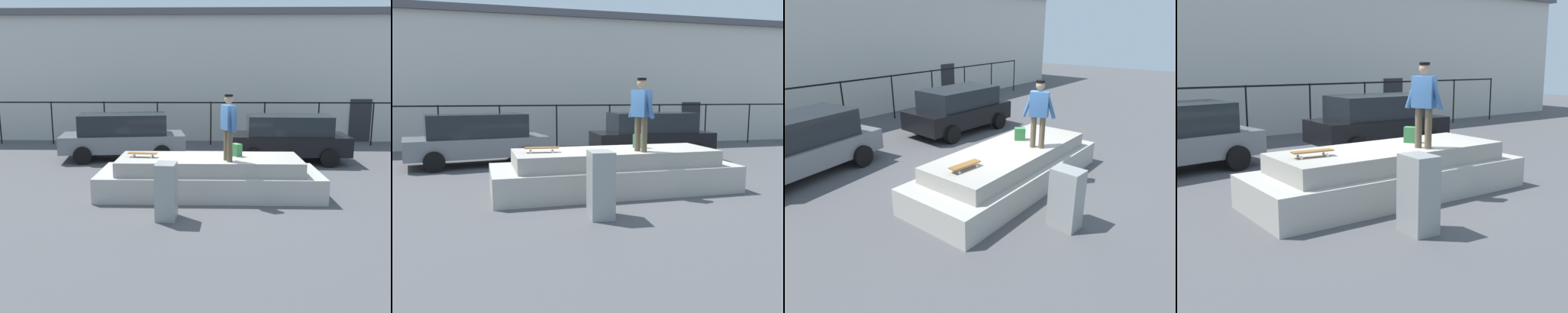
{
  "view_description": "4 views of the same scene",
  "coord_description": "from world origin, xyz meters",
  "views": [
    {
      "loc": [
        -0.2,
        -11.69,
        3.26
      ],
      "look_at": [
        -0.51,
        0.52,
        0.87
      ],
      "focal_mm": 39.95,
      "sensor_mm": 36.0,
      "label": 1
    },
    {
      "loc": [
        -3.29,
        -9.59,
        2.29
      ],
      "look_at": [
        -0.48,
        0.85,
        0.69
      ],
      "focal_mm": 37.56,
      "sensor_mm": 36.0,
      "label": 2
    },
    {
      "loc": [
        -7.03,
        -4.96,
        3.89
      ],
      "look_at": [
        -0.61,
        0.29,
        0.79
      ],
      "focal_mm": 31.82,
      "sensor_mm": 36.0,
      "label": 3
    },
    {
      "loc": [
        -6.07,
        -8.14,
        2.72
      ],
      "look_at": [
        -0.09,
        0.33,
        0.72
      ],
      "focal_mm": 45.35,
      "sensor_mm": 36.0,
      "label": 4
    }
  ],
  "objects": [
    {
      "name": "skateboarder",
      "position": [
        0.36,
        -0.79,
        1.99
      ],
      "size": [
        0.39,
        0.81,
        1.69
      ],
      "color": "brown",
      "rests_on": "concrete_ledge"
    },
    {
      "name": "warehouse_building",
      "position": [
        0.0,
        13.32,
        3.06
      ],
      "size": [
        35.85,
        9.32,
        6.09
      ],
      "color": "beige",
      "rests_on": "ground_plane"
    },
    {
      "name": "utility_box",
      "position": [
        -1.09,
        -2.35,
        0.64
      ],
      "size": [
        0.48,
        0.63,
        1.28
      ],
      "primitive_type": "cube",
      "rotation": [
        0.0,
        0.0,
        -0.07
      ],
      "color": "gray",
      "rests_on": "ground_plane"
    },
    {
      "name": "ground_plane",
      "position": [
        0.0,
        0.0,
        0.0
      ],
      "size": [
        60.0,
        60.0,
        0.0
      ],
      "primitive_type": "plane",
      "color": "#4C4C4F"
    },
    {
      "name": "fence_row",
      "position": [
        0.0,
        7.77,
        1.37
      ],
      "size": [
        24.06,
        0.06,
        1.94
      ],
      "color": "black",
      "rests_on": "ground_plane"
    },
    {
      "name": "backpack",
      "position": [
        0.61,
        -0.1,
        1.18
      ],
      "size": [
        0.33,
        0.34,
        0.33
      ],
      "primitive_type": "cube",
      "rotation": [
        0.0,
        0.0,
        5.37
      ],
      "color": "#33723F",
      "rests_on": "concrete_ledge"
    },
    {
      "name": "skateboard",
      "position": [
        -1.9,
        -0.34,
        1.11
      ],
      "size": [
        0.79,
        0.29,
        0.12
      ],
      "color": "brown",
      "rests_on": "concrete_ledge"
    },
    {
      "name": "car_black_hatchback_mid",
      "position": [
        2.8,
        4.14,
        0.91
      ],
      "size": [
        4.31,
        2.29,
        1.71
      ],
      "color": "black",
      "rests_on": "ground_plane"
    },
    {
      "name": "concrete_ledge",
      "position": [
        -0.12,
        -0.31,
        0.46
      ],
      "size": [
        5.88,
        2.12,
        1.01
      ],
      "color": "#ADA89E",
      "rests_on": "ground_plane"
    }
  ]
}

